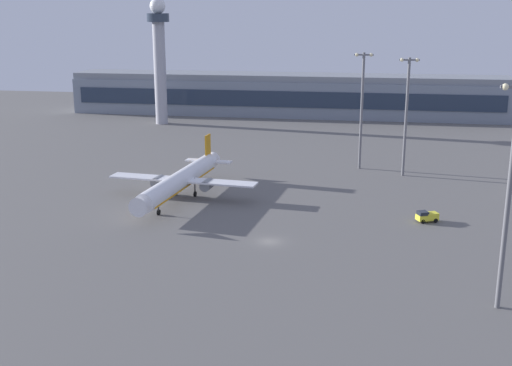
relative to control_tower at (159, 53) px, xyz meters
name	(u,v)px	position (x,y,z in m)	size (l,w,h in m)	color
ground_plane	(269,241)	(58.79, -119.55, -25.87)	(416.00, 416.00, 0.00)	#605E5B
terminal_building	(286,95)	(42.95, 29.77, -17.78)	(173.26, 22.40, 16.40)	gray
control_tower	(159,53)	(0.00, 0.00, 0.00)	(8.00, 8.00, 45.21)	#A8A8B2
airplane_mid_apron	(181,180)	(35.52, -95.37, -21.65)	(33.97, 43.58, 11.17)	white
baggage_tractor	(427,216)	(87.63, -103.29, -24.70)	(4.58, 3.41, 2.25)	yellow
apron_light_central	(362,104)	(73.85, -59.96, -8.87)	(4.80, 0.90, 30.21)	slate
apron_light_west	(510,186)	(94.14, -140.53, -8.38)	(4.80, 0.90, 31.17)	slate
apron_light_east	(406,110)	(84.82, -65.79, -9.26)	(4.80, 0.90, 29.45)	slate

